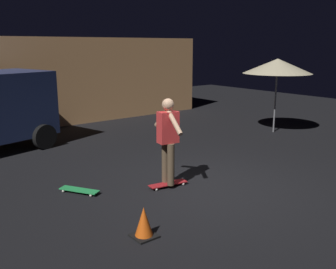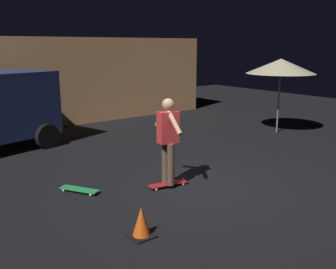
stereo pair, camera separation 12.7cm
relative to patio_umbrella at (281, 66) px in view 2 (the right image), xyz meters
name	(u,v)px [view 2 (the right image)]	position (x,y,z in m)	size (l,w,h in m)	color
ground_plane	(204,187)	(-5.07, -2.13, -2.07)	(28.00, 28.00, 0.00)	black
low_building	(20,80)	(-5.79, 6.81, -0.59)	(13.49, 3.71, 2.96)	tan
patio_umbrella	(281,66)	(0.00, 0.00, 0.00)	(2.10, 2.10, 2.30)	slate
skateboard_ridden	(168,184)	(-5.64, -1.70, -2.02)	(0.80, 0.32, 0.07)	#AD1E23
skateboard_spare	(79,190)	(-7.15, -0.93, -2.02)	(0.57, 0.77, 0.07)	green
skater	(168,135)	(-5.64, -1.70, -1.04)	(0.41, 0.98, 1.67)	brown
traffic_cone	(141,223)	(-7.16, -3.06, -1.86)	(0.34, 0.34, 0.46)	black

